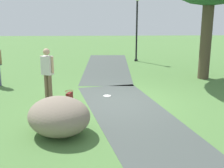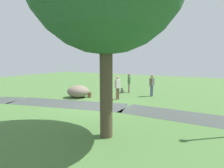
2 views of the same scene
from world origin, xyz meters
TOP-DOWN VIEW (x-y plane):
  - ground_plane at (0.00, 0.00)m, footprint 48.00×48.00m
  - footpath_segment_near at (-6.00, -0.41)m, footprint 8.06×2.50m
  - footpath_segment_mid at (1.90, 0.35)m, footprint 8.30×3.97m
  - lawn_boulder at (2.61, -1.76)m, footprint 2.24×2.20m
  - woman_with_handbag at (-0.43, -2.55)m, footprint 0.37×0.48m
  - man_near_boulder at (-2.26, -4.93)m, footprint 0.33×0.50m
  - passerby_on_path at (0.05, -5.67)m, footprint 0.37×0.48m
  - handbag_on_grass at (-0.26, -1.82)m, footprint 0.35×0.35m
  - backpack_by_boulder at (1.86, -2.22)m, footprint 0.33×0.32m
  - spare_backpack_on_lawn at (0.69, -5.61)m, footprint 0.33×0.34m
  - frisbee_on_grass at (-0.61, -0.51)m, footprint 0.27×0.27m

SIDE VIEW (x-z plane):
  - ground_plane at x=0.00m, z-range 0.00..0.00m
  - footpath_segment_near at x=-6.00m, z-range 0.00..0.01m
  - footpath_segment_mid at x=1.90m, z-range 0.00..0.01m
  - frisbee_on_grass at x=-0.61m, z-range 0.00..0.02m
  - handbag_on_grass at x=-0.26m, z-range -0.01..0.29m
  - backpack_by_boulder at x=1.86m, z-range -0.01..0.39m
  - spare_backpack_on_lawn at x=0.69m, z-range -0.01..0.39m
  - lawn_boulder at x=2.61m, z-range 0.00..0.95m
  - passerby_on_path at x=0.05m, z-range 0.14..1.83m
  - man_near_boulder at x=-2.26m, z-range 0.14..1.86m
  - woman_with_handbag at x=-0.43m, z-range 0.15..1.90m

